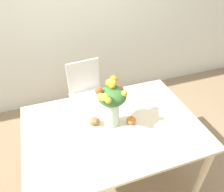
{
  "coord_description": "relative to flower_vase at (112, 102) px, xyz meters",
  "views": [
    {
      "loc": [
        -0.44,
        -1.26,
        2.08
      ],
      "look_at": [
        0.01,
        0.03,
        1.04
      ],
      "focal_mm": 35.0,
      "sensor_mm": 36.0,
      "label": 1
    }
  ],
  "objects": [
    {
      "name": "ground_plane",
      "position": [
        -0.0,
        -0.03,
        -0.99
      ],
      "size": [
        12.0,
        12.0,
        0.0
      ],
      "primitive_type": "plane",
      "color": "#8E7556"
    },
    {
      "name": "wall_back",
      "position": [
        -0.0,
        1.48,
        0.36
      ],
      "size": [
        8.0,
        0.06,
        2.7
      ],
      "color": "silver",
      "rests_on": "ground_plane"
    },
    {
      "name": "dining_table",
      "position": [
        -0.0,
        -0.03,
        -0.33
      ],
      "size": [
        1.5,
        1.04,
        0.74
      ],
      "color": "beige",
      "rests_on": "ground_plane"
    },
    {
      "name": "flower_vase",
      "position": [
        0.0,
        0.0,
        0.0
      ],
      "size": [
        0.26,
        0.26,
        0.43
      ],
      "color": "#B2CCBC",
      "rests_on": "dining_table"
    },
    {
      "name": "pumpkin",
      "position": [
        0.16,
        -0.05,
        -0.21
      ],
      "size": [
        0.08,
        0.08,
        0.08
      ],
      "color": "orange",
      "rests_on": "dining_table"
    },
    {
      "name": "turkey_figurine",
      "position": [
        -0.14,
        0.05,
        -0.21
      ],
      "size": [
        0.09,
        0.12,
        0.08
      ],
      "color": "#936642",
      "rests_on": "dining_table"
    },
    {
      "name": "dining_chair_near_window",
      "position": [
        -0.02,
        0.81,
        -0.51
      ],
      "size": [
        0.46,
        0.46,
        0.88
      ],
      "rotation": [
        0.0,
        0.0,
        0.11
      ],
      "color": "white",
      "rests_on": "ground_plane"
    }
  ]
}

